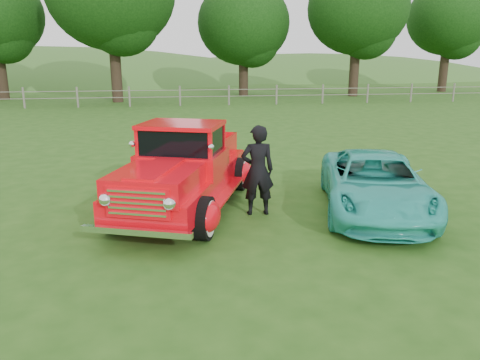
{
  "coord_description": "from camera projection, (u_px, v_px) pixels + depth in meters",
  "views": [
    {
      "loc": [
        -0.62,
        -6.93,
        3.08
      ],
      "look_at": [
        0.59,
        1.2,
        0.85
      ],
      "focal_mm": 35.0,
      "sensor_mm": 36.0,
      "label": 1
    }
  ],
  "objects": [
    {
      "name": "ground",
      "position": [
        215.0,
        252.0,
        7.51
      ],
      "size": [
        140.0,
        140.0,
        0.0
      ],
      "primitive_type": "plane",
      "color": "#254E15",
      "rests_on": "ground"
    },
    {
      "name": "distant_hills",
      "position": [
        145.0,
        110.0,
        64.89
      ],
      "size": [
        116.0,
        60.0,
        18.0
      ],
      "color": "#3B6725",
      "rests_on": "ground"
    },
    {
      "name": "fence_line",
      "position": [
        180.0,
        96.0,
        28.36
      ],
      "size": [
        48.0,
        0.12,
        1.2
      ],
      "color": "slate",
      "rests_on": "ground"
    },
    {
      "name": "tree_near_east",
      "position": [
        244.0,
        23.0,
        34.54
      ],
      "size": [
        6.8,
        6.8,
        8.33
      ],
      "color": "black",
      "rests_on": "ground"
    },
    {
      "name": "tree_mid_east",
      "position": [
        358.0,
        9.0,
        33.53
      ],
      "size": [
        7.2,
        7.2,
        9.44
      ],
      "color": "black",
      "rests_on": "ground"
    },
    {
      "name": "tree_far_east",
      "position": [
        449.0,
        18.0,
        37.75
      ],
      "size": [
        6.6,
        6.6,
        8.86
      ],
      "color": "black",
      "rests_on": "ground"
    },
    {
      "name": "red_pickup",
      "position": [
        184.0,
        171.0,
        9.4
      ],
      "size": [
        3.39,
        5.28,
        1.78
      ],
      "rotation": [
        0.0,
        0.0,
        -0.34
      ],
      "color": "black",
      "rests_on": "ground"
    },
    {
      "name": "teal_sedan",
      "position": [
        375.0,
        184.0,
        9.27
      ],
      "size": [
        2.96,
        4.54,
        1.16
      ],
      "primitive_type": "imported",
      "rotation": [
        0.0,
        0.0,
        -0.27
      ],
      "color": "#2EBAA9",
      "rests_on": "ground"
    },
    {
      "name": "man",
      "position": [
        258.0,
        170.0,
        9.07
      ],
      "size": [
        0.65,
        0.43,
        1.78
      ],
      "primitive_type": "imported",
      "rotation": [
        0.0,
        0.0,
        3.13
      ],
      "color": "black",
      "rests_on": "ground"
    }
  ]
}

